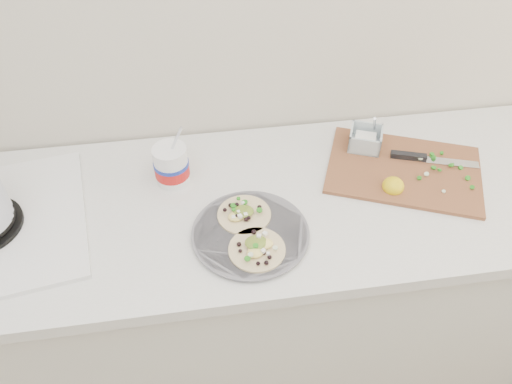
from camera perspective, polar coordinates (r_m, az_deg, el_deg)
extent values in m
cube|color=beige|center=(1.42, -9.56, 18.86)|extent=(3.50, 0.05, 2.60)
cube|color=silver|center=(1.78, -5.95, -11.84)|extent=(2.40, 0.62, 0.86)
cube|color=silver|center=(1.41, -7.21, -2.33)|extent=(2.44, 0.66, 0.04)
cylinder|color=slate|center=(1.31, -0.65, -4.81)|extent=(0.30, 0.30, 0.01)
cylinder|color=slate|center=(1.31, -0.65, -4.67)|extent=(0.31, 0.31, 0.00)
cylinder|color=white|center=(1.45, -9.66, 3.06)|extent=(0.10, 0.10, 0.12)
cylinder|color=red|center=(1.46, -9.60, 2.71)|extent=(0.10, 0.10, 0.04)
cylinder|color=#192D99|center=(1.44, -9.69, 3.25)|extent=(0.10, 0.10, 0.01)
cube|color=brown|center=(1.56, 16.52, 2.47)|extent=(0.53, 0.46, 0.01)
cube|color=white|center=(1.59, 12.35, 5.74)|extent=(0.06, 0.06, 0.03)
ellipsoid|color=yellow|center=(1.47, 15.46, 0.89)|extent=(0.06, 0.06, 0.05)
cube|color=silver|center=(1.62, 21.36, 3.19)|extent=(0.17, 0.08, 0.00)
cube|color=black|center=(1.59, 17.04, 3.96)|extent=(0.11, 0.05, 0.02)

